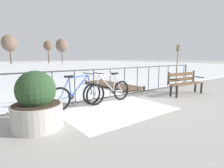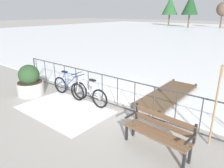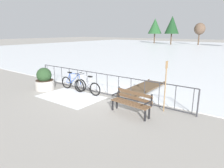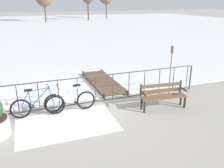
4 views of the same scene
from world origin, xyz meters
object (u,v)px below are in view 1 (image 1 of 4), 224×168
object	(u,v)px
planter_with_shrub	(37,103)
oar_upright	(177,64)
bicycle_near_railing	(109,91)
park_bench	(185,81)
bicycle_second	(77,95)

from	to	relation	value
planter_with_shrub	oar_upright	size ratio (longest dim) A/B	0.60
bicycle_near_railing	park_bench	size ratio (longest dim) A/B	1.04
bicycle_near_railing	park_bench	world-z (taller)	bicycle_near_railing
bicycle_second	oar_upright	bearing A→B (deg)	0.37
bicycle_near_railing	park_bench	xyz separation A→B (m)	(3.08, -0.80, 0.14)
bicycle_second	planter_with_shrub	world-z (taller)	planter_with_shrub
bicycle_second	planter_with_shrub	distance (m)	1.58
bicycle_near_railing	bicycle_second	distance (m)	1.09
park_bench	planter_with_shrub	xyz separation A→B (m)	(-5.48, 0.05, 0.00)
bicycle_second	oar_upright	xyz separation A→B (m)	(5.06, 0.03, 0.77)
bicycle_second	park_bench	size ratio (longest dim) A/B	1.04
planter_with_shrub	oar_upright	world-z (taller)	oar_upright
bicycle_second	bicycle_near_railing	bearing A→B (deg)	-5.58
park_bench	planter_with_shrub	size ratio (longest dim) A/B	1.39
bicycle_second	park_bench	xyz separation A→B (m)	(4.16, -0.90, 0.14)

